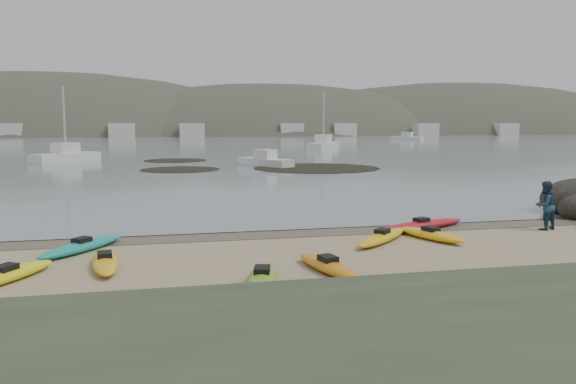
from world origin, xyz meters
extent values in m
plane|color=tan|center=(0.00, 0.00, 0.00)|extent=(600.00, 600.00, 0.00)
plane|color=brown|center=(0.00, -0.30, 0.00)|extent=(60.00, 60.00, 0.00)
plane|color=slate|center=(0.00, 300.00, 0.01)|extent=(1200.00, 1200.00, 0.00)
ellipsoid|color=#79AD22|center=(-2.20, -6.91, 0.17)|extent=(1.37, 2.99, 0.34)
ellipsoid|color=yellow|center=(-6.32, -4.30, 0.17)|extent=(1.08, 3.20, 0.34)
ellipsoid|color=yellow|center=(4.61, -2.69, 0.17)|extent=(1.72, 3.02, 0.34)
ellipsoid|color=teal|center=(-7.25, -2.02, 0.17)|extent=(2.69, 3.38, 0.34)
ellipsoid|color=orange|center=(-0.21, -6.12, 0.17)|extent=(1.42, 3.10, 0.34)
ellipsoid|color=yellow|center=(-8.70, -5.27, 0.17)|extent=(2.29, 3.16, 0.34)
ellipsoid|color=red|center=(5.13, -0.87, 0.17)|extent=(4.47, 2.22, 0.34)
ellipsoid|color=yellow|center=(2.76, -2.73, 0.17)|extent=(3.07, 3.05, 0.34)
imported|color=navy|center=(9.76, -1.94, 0.95)|extent=(1.07, 0.93, 1.90)
cylinder|color=black|center=(-3.27, 29.24, 0.03)|extent=(6.94, 6.94, 0.04)
cylinder|color=black|center=(8.86, 28.28, 0.03)|extent=(11.48, 11.48, 0.04)
cylinder|color=black|center=(-3.43, 41.43, 0.03)|extent=(6.84, 6.84, 0.04)
cube|color=silver|center=(-14.69, 41.67, 0.54)|extent=(6.61, 7.32, 1.08)
cube|color=silver|center=(4.71, 31.44, 0.43)|extent=(4.77, 6.05, 0.86)
cube|color=silver|center=(19.62, 63.48, 0.61)|extent=(6.99, 8.57, 1.22)
cube|color=silver|center=(51.22, 102.42, 0.53)|extent=(6.49, 7.06, 1.05)
ellipsoid|color=#384235|center=(-45.00, 195.00, -18.00)|extent=(220.00, 120.00, 80.00)
ellipsoid|color=#384235|center=(35.00, 190.00, -15.30)|extent=(200.00, 110.00, 68.00)
ellipsoid|color=#384235|center=(120.00, 200.00, -17.10)|extent=(230.00, 130.00, 76.00)
cube|color=beige|center=(-42.00, 145.00, 2.00)|extent=(7.00, 5.00, 4.00)
cube|color=beige|center=(-18.00, 145.00, 2.00)|extent=(7.00, 5.00, 4.00)
cube|color=beige|center=(6.00, 145.00, 2.00)|extent=(7.00, 5.00, 4.00)
cube|color=beige|center=(30.00, 145.00, 2.00)|extent=(7.00, 5.00, 4.00)
cube|color=beige|center=(54.00, 145.00, 2.00)|extent=(7.00, 5.00, 4.00)
cube|color=beige|center=(78.00, 145.00, 2.00)|extent=(7.00, 5.00, 4.00)
cube|color=beige|center=(102.00, 145.00, 2.00)|extent=(7.00, 5.00, 4.00)
camera|label=1|loc=(-4.57, -20.76, 4.13)|focal=35.00mm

